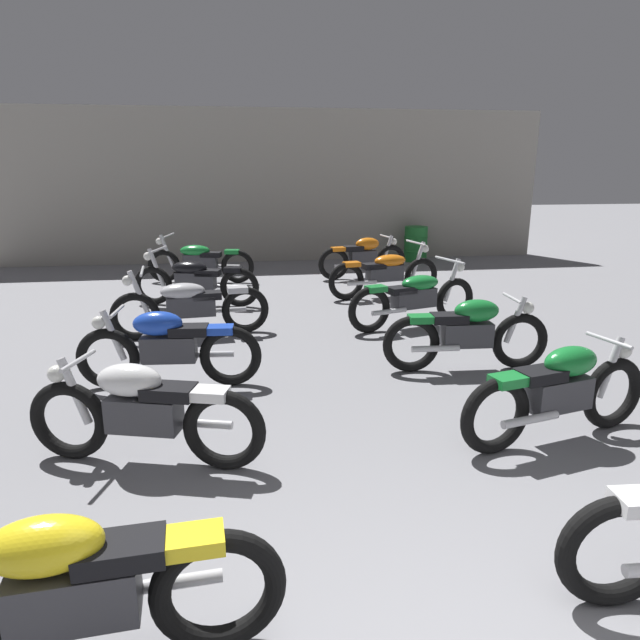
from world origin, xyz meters
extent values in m
cube|color=#9E998E|center=(0.00, 12.71, 1.80)|extent=(13.36, 0.24, 3.60)
torus|color=black|center=(-1.11, 0.89, 0.34)|extent=(0.68, 0.16, 0.67)
cube|color=#38383D|center=(-1.76, 0.84, 0.44)|extent=(0.59, 0.28, 0.28)
ellipsoid|color=yellow|center=(-1.86, 0.83, 0.72)|extent=(0.54, 0.32, 0.26)
cube|color=black|center=(-1.54, 0.86, 0.64)|extent=(0.42, 0.27, 0.10)
cube|color=yellow|center=(-1.21, 0.88, 0.64)|extent=(0.29, 0.22, 0.08)
cylinder|color=silver|center=(-1.37, 1.00, 0.32)|extent=(0.55, 0.11, 0.07)
torus|color=black|center=(-2.35, 3.01, 0.34)|extent=(0.67, 0.29, 0.67)
torus|color=black|center=(-1.10, 2.65, 0.34)|extent=(0.67, 0.29, 0.67)
cylinder|color=silver|center=(-2.28, 2.99, 0.59)|extent=(0.25, 0.13, 0.56)
cube|color=#38383D|center=(-1.73, 2.83, 0.44)|extent=(0.62, 0.39, 0.28)
ellipsoid|color=white|center=(-1.82, 2.86, 0.72)|extent=(0.58, 0.41, 0.26)
cube|color=black|center=(-1.52, 2.77, 0.64)|extent=(0.45, 0.34, 0.10)
cube|color=white|center=(-1.20, 2.68, 0.64)|extent=(0.32, 0.27, 0.08)
cylinder|color=silver|center=(-2.22, 2.97, 0.85)|extent=(0.17, 0.47, 0.04)
sphere|color=white|center=(-2.41, 3.03, 0.73)|extent=(0.14, 0.14, 0.14)
cylinder|color=silver|center=(-1.31, 2.84, 0.32)|extent=(0.55, 0.22, 0.07)
torus|color=black|center=(-2.35, 4.54, 0.34)|extent=(0.68, 0.16, 0.67)
torus|color=black|center=(-1.06, 4.44, 0.34)|extent=(0.68, 0.16, 0.67)
cylinder|color=silver|center=(-2.27, 4.54, 0.59)|extent=(0.25, 0.09, 0.56)
cube|color=#38383D|center=(-1.71, 4.49, 0.44)|extent=(0.59, 0.29, 0.28)
ellipsoid|color=blue|center=(-1.81, 4.50, 0.72)|extent=(0.54, 0.32, 0.26)
cube|color=black|center=(-1.49, 4.47, 0.64)|extent=(0.42, 0.27, 0.10)
cube|color=blue|center=(-1.16, 4.45, 0.64)|extent=(0.30, 0.22, 0.08)
cylinder|color=silver|center=(-2.21, 4.53, 0.85)|extent=(0.07, 0.48, 0.04)
sphere|color=white|center=(-2.41, 4.55, 0.73)|extent=(0.14, 0.14, 0.14)
cylinder|color=silver|center=(-1.30, 4.59, 0.32)|extent=(0.55, 0.11, 0.07)
torus|color=black|center=(-2.35, 6.30, 0.34)|extent=(0.68, 0.18, 0.67)
torus|color=black|center=(-0.86, 6.45, 0.34)|extent=(0.68, 0.18, 0.67)
cylinder|color=silver|center=(-2.27, 6.30, 0.65)|extent=(0.28, 0.10, 0.66)
cube|color=#38383D|center=(-1.60, 6.37, 0.44)|extent=(0.68, 0.30, 0.28)
ellipsoid|color=#B7B7BC|center=(-1.70, 6.36, 0.66)|extent=(0.63, 0.38, 0.22)
cube|color=black|center=(-1.38, 6.39, 0.57)|extent=(0.42, 0.28, 0.10)
cube|color=#B7B7BC|center=(-0.96, 6.44, 0.64)|extent=(0.30, 0.23, 0.08)
cylinder|color=silver|center=(-2.21, 6.31, 0.96)|extent=(0.10, 0.68, 0.04)
sphere|color=white|center=(-2.41, 6.29, 0.84)|extent=(0.14, 0.14, 0.14)
cylinder|color=silver|center=(-1.12, 6.55, 0.32)|extent=(0.55, 0.12, 0.07)
torus|color=black|center=(-2.37, 8.37, 0.34)|extent=(0.68, 0.27, 0.67)
torus|color=black|center=(-0.92, 7.99, 0.34)|extent=(0.68, 0.27, 0.67)
cylinder|color=silver|center=(-2.29, 8.35, 0.65)|extent=(0.28, 0.14, 0.66)
cube|color=#38383D|center=(-1.65, 8.18, 0.44)|extent=(0.70, 0.40, 0.28)
ellipsoid|color=black|center=(-1.74, 8.20, 0.66)|extent=(0.66, 0.46, 0.22)
cube|color=black|center=(-1.43, 8.12, 0.57)|extent=(0.45, 0.33, 0.10)
cube|color=black|center=(-1.02, 8.02, 0.64)|extent=(0.32, 0.26, 0.08)
cylinder|color=silver|center=(-2.24, 8.33, 0.96)|extent=(0.20, 0.67, 0.04)
sphere|color=white|center=(-2.43, 8.38, 0.84)|extent=(0.14, 0.14, 0.14)
cylinder|color=silver|center=(-1.13, 8.18, 0.32)|extent=(0.55, 0.20, 0.07)
torus|color=black|center=(-2.41, 10.29, 0.34)|extent=(0.68, 0.23, 0.67)
torus|color=black|center=(-0.93, 10.02, 0.34)|extent=(0.68, 0.23, 0.67)
cylinder|color=silver|center=(-2.33, 10.28, 0.65)|extent=(0.28, 0.12, 0.66)
cube|color=#38383D|center=(-1.67, 10.15, 0.44)|extent=(0.69, 0.36, 0.28)
ellipsoid|color=#197F33|center=(-1.77, 10.17, 0.66)|extent=(0.65, 0.42, 0.22)
cube|color=black|center=(-1.45, 10.11, 0.57)|extent=(0.44, 0.31, 0.10)
cube|color=#197F33|center=(-1.03, 10.03, 0.64)|extent=(0.31, 0.25, 0.08)
cylinder|color=silver|center=(-2.27, 10.27, 0.96)|extent=(0.16, 0.68, 0.04)
sphere|color=white|center=(-2.47, 10.30, 0.84)|extent=(0.14, 0.14, 0.14)
cylinder|color=silver|center=(-1.15, 10.19, 0.32)|extent=(0.55, 0.17, 0.07)
torus|color=black|center=(1.00, 0.87, 0.34)|extent=(0.68, 0.16, 0.67)
torus|color=black|center=(2.37, 2.88, 0.34)|extent=(0.68, 0.26, 0.67)
torus|color=black|center=(1.11, 2.58, 0.34)|extent=(0.68, 0.26, 0.67)
cylinder|color=silver|center=(2.30, 2.86, 0.59)|extent=(0.25, 0.12, 0.56)
cube|color=#38383D|center=(1.74, 2.73, 0.44)|extent=(0.61, 0.36, 0.28)
ellipsoid|color=#197F33|center=(1.84, 2.75, 0.72)|extent=(0.57, 0.39, 0.26)
cube|color=black|center=(1.53, 2.68, 0.64)|extent=(0.44, 0.33, 0.10)
cube|color=#197F33|center=(1.21, 2.60, 0.64)|extent=(0.32, 0.26, 0.08)
cylinder|color=silver|center=(2.24, 2.85, 0.85)|extent=(0.15, 0.48, 0.04)
sphere|color=white|center=(2.43, 2.89, 0.73)|extent=(0.14, 0.14, 0.14)
cylinder|color=silver|center=(1.38, 2.51, 0.32)|extent=(0.55, 0.19, 0.07)
torus|color=black|center=(2.30, 4.49, 0.34)|extent=(0.67, 0.15, 0.67)
torus|color=black|center=(1.00, 4.56, 0.34)|extent=(0.67, 0.15, 0.67)
cylinder|color=silver|center=(2.22, 4.49, 0.59)|extent=(0.25, 0.08, 0.56)
cube|color=#38383D|center=(1.65, 4.52, 0.44)|extent=(0.58, 0.27, 0.28)
ellipsoid|color=#197F33|center=(1.75, 4.52, 0.72)|extent=(0.53, 0.31, 0.26)
cube|color=black|center=(1.43, 4.54, 0.64)|extent=(0.41, 0.26, 0.10)
cube|color=#197F33|center=(1.10, 4.55, 0.64)|extent=(0.29, 0.21, 0.08)
cylinder|color=silver|center=(2.16, 4.50, 0.85)|extent=(0.06, 0.48, 0.04)
sphere|color=white|center=(2.36, 4.49, 0.73)|extent=(0.14, 0.14, 0.14)
cylinder|color=silver|center=(1.25, 4.42, 0.32)|extent=(0.55, 0.10, 0.07)
torus|color=black|center=(2.32, 6.61, 0.34)|extent=(0.67, 0.30, 0.67)
torus|color=black|center=(0.89, 6.18, 0.34)|extent=(0.67, 0.30, 0.67)
cylinder|color=silver|center=(2.25, 6.58, 0.65)|extent=(0.28, 0.15, 0.66)
cube|color=#38383D|center=(1.61, 6.39, 0.44)|extent=(0.70, 0.42, 0.28)
ellipsoid|color=#197F33|center=(1.70, 6.42, 0.66)|extent=(0.67, 0.48, 0.22)
cube|color=black|center=(1.39, 6.33, 0.57)|extent=(0.45, 0.34, 0.10)
cube|color=#197F33|center=(0.98, 6.21, 0.64)|extent=(0.33, 0.27, 0.08)
cylinder|color=silver|center=(2.19, 6.57, 0.96)|extent=(0.23, 0.66, 0.04)
sphere|color=white|center=(2.38, 6.62, 0.84)|extent=(0.14, 0.14, 0.14)
cylinder|color=silver|center=(1.16, 6.12, 0.32)|extent=(0.55, 0.22, 0.07)
torus|color=black|center=(2.42, 8.53, 0.34)|extent=(0.68, 0.24, 0.67)
torus|color=black|center=(0.95, 8.22, 0.34)|extent=(0.68, 0.24, 0.67)
cylinder|color=silver|center=(2.34, 8.51, 0.65)|extent=(0.28, 0.12, 0.66)
cube|color=#38383D|center=(1.68, 8.38, 0.44)|extent=(0.70, 0.37, 0.28)
ellipsoid|color=orange|center=(1.78, 8.40, 0.66)|extent=(0.65, 0.44, 0.22)
cube|color=black|center=(1.47, 8.33, 0.57)|extent=(0.44, 0.32, 0.10)
cube|color=orange|center=(1.05, 8.24, 0.64)|extent=(0.31, 0.25, 0.08)
cylinder|color=silver|center=(2.28, 8.50, 0.96)|extent=(0.17, 0.67, 0.04)
sphere|color=white|center=(2.48, 8.54, 0.84)|extent=(0.14, 0.14, 0.14)
cylinder|color=silver|center=(1.22, 8.15, 0.32)|extent=(0.55, 0.18, 0.07)
torus|color=black|center=(2.32, 10.29, 0.34)|extent=(0.68, 0.23, 0.67)
torus|color=black|center=(1.04, 10.05, 0.34)|extent=(0.68, 0.23, 0.67)
cylinder|color=silver|center=(2.24, 10.27, 0.59)|extent=(0.25, 0.11, 0.56)
cube|color=#38383D|center=(1.68, 10.17, 0.44)|extent=(0.61, 0.34, 0.28)
ellipsoid|color=orange|center=(1.78, 10.19, 0.72)|extent=(0.56, 0.37, 0.26)
cube|color=black|center=(1.46, 10.13, 0.64)|extent=(0.44, 0.31, 0.10)
cube|color=orange|center=(1.14, 10.07, 0.64)|extent=(0.31, 0.25, 0.08)
cylinder|color=silver|center=(2.18, 10.26, 0.85)|extent=(0.12, 0.48, 0.04)
sphere|color=white|center=(2.38, 10.30, 0.73)|extent=(0.14, 0.14, 0.14)
cylinder|color=silver|center=(1.31, 9.97, 0.32)|extent=(0.55, 0.17, 0.07)
cylinder|color=#1E722D|center=(3.44, 12.07, 0.42)|extent=(0.56, 0.56, 0.85)
torus|color=#1E722D|center=(3.44, 12.07, 0.59)|extent=(0.59, 0.59, 0.03)
torus|color=#1E722D|center=(3.44, 12.07, 0.26)|extent=(0.59, 0.59, 0.03)
camera|label=1|loc=(-0.96, -1.50, 2.35)|focal=32.12mm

